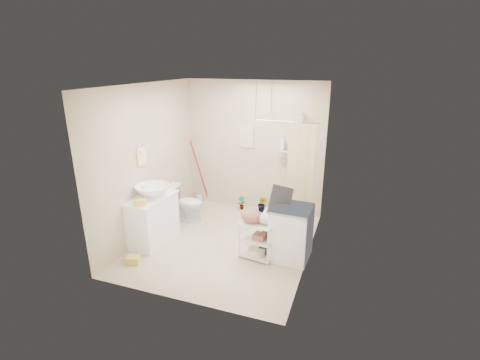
# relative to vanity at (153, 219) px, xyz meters

# --- Properties ---
(floor) EXTENTS (3.20, 3.20, 0.00)m
(floor) POSITION_rel_vanity_xyz_m (1.16, 0.36, -0.41)
(floor) COLOR #B9AC8B
(floor) RESTS_ON ground
(ceiling) EXTENTS (2.80, 3.20, 0.04)m
(ceiling) POSITION_rel_vanity_xyz_m (1.16, 0.36, 2.19)
(ceiling) COLOR silver
(ceiling) RESTS_ON ground
(wall_back) EXTENTS (2.80, 0.04, 2.60)m
(wall_back) POSITION_rel_vanity_xyz_m (1.16, 1.96, 0.89)
(wall_back) COLOR #C0AF95
(wall_back) RESTS_ON ground
(wall_front) EXTENTS (2.80, 0.04, 2.60)m
(wall_front) POSITION_rel_vanity_xyz_m (1.16, -1.24, 0.89)
(wall_front) COLOR #C0AF95
(wall_front) RESTS_ON ground
(wall_left) EXTENTS (0.04, 3.20, 2.60)m
(wall_left) POSITION_rel_vanity_xyz_m (-0.24, 0.36, 0.89)
(wall_left) COLOR #C0AF95
(wall_left) RESTS_ON ground
(wall_right) EXTENTS (0.04, 3.20, 2.60)m
(wall_right) POSITION_rel_vanity_xyz_m (2.56, 0.36, 0.89)
(wall_right) COLOR #C0AF95
(wall_right) RESTS_ON ground
(vanity) EXTENTS (0.57, 0.95, 0.81)m
(vanity) POSITION_rel_vanity_xyz_m (0.00, 0.00, 0.00)
(vanity) COLOR white
(vanity) RESTS_ON ground
(sink) EXTENTS (0.69, 0.69, 0.19)m
(sink) POSITION_rel_vanity_xyz_m (0.03, 0.03, 0.50)
(sink) COLOR white
(sink) RESTS_ON vanity
(counter_basket) EXTENTS (0.20, 0.18, 0.09)m
(counter_basket) POSITION_rel_vanity_xyz_m (0.05, -0.35, 0.45)
(counter_basket) COLOR gold
(counter_basket) RESTS_ON vanity
(floor_basket) EXTENTS (0.34, 0.30, 0.15)m
(floor_basket) POSITION_rel_vanity_xyz_m (0.07, -0.70, -0.33)
(floor_basket) COLOR gold
(floor_basket) RESTS_ON ground
(toilet) EXTENTS (0.69, 0.41, 0.69)m
(toilet) POSITION_rel_vanity_xyz_m (0.12, 0.95, -0.06)
(toilet) COLOR silver
(toilet) RESTS_ON ground
(mop) EXTENTS (0.16, 0.16, 1.37)m
(mop) POSITION_rel_vanity_xyz_m (-0.06, 1.89, 0.28)
(mop) COLOR #AA0C13
(mop) RESTS_ON ground
(potted_plant_a) EXTENTS (0.19, 0.18, 0.30)m
(potted_plant_a) POSITION_rel_vanity_xyz_m (0.97, 1.77, -0.26)
(potted_plant_a) COLOR brown
(potted_plant_a) RESTS_ON ground
(potted_plant_b) EXTENTS (0.21, 0.19, 0.35)m
(potted_plant_b) POSITION_rel_vanity_xyz_m (1.41, 1.79, -0.23)
(potted_plant_b) COLOR brown
(potted_plant_b) RESTS_ON ground
(hanging_towel) EXTENTS (0.28, 0.03, 0.42)m
(hanging_towel) POSITION_rel_vanity_xyz_m (1.01, 1.94, 1.09)
(hanging_towel) COLOR beige
(hanging_towel) RESTS_ON wall_back
(towel_ring) EXTENTS (0.04, 0.22, 0.34)m
(towel_ring) POSITION_rel_vanity_xyz_m (-0.22, 0.16, 1.06)
(towel_ring) COLOR #FDED91
(towel_ring) RESTS_ON wall_left
(tp_holder) EXTENTS (0.08, 0.12, 0.14)m
(tp_holder) POSITION_rel_vanity_xyz_m (-0.20, 0.41, 0.31)
(tp_holder) COLOR white
(tp_holder) RESTS_ON wall_left
(shower) EXTENTS (1.10, 1.10, 2.10)m
(shower) POSITION_rel_vanity_xyz_m (2.01, 1.41, 0.64)
(shower) COLOR white
(shower) RESTS_ON ground
(shampoo_bottle_a) EXTENTS (0.11, 0.11, 0.27)m
(shampoo_bottle_a) POSITION_rel_vanity_xyz_m (1.75, 1.89, 1.05)
(shampoo_bottle_a) COLOR silver
(shampoo_bottle_a) RESTS_ON shower
(shampoo_bottle_b) EXTENTS (0.09, 0.09, 0.16)m
(shampoo_bottle_b) POSITION_rel_vanity_xyz_m (1.90, 1.87, 0.99)
(shampoo_bottle_b) COLOR #3C5E99
(shampoo_bottle_b) RESTS_ON shower
(washing_machine) EXTENTS (0.61, 0.63, 0.85)m
(washing_machine) POSITION_rel_vanity_xyz_m (2.30, 0.28, 0.02)
(washing_machine) COLOR silver
(washing_machine) RESTS_ON ground
(laundry_rack) EXTENTS (0.56, 0.38, 0.72)m
(laundry_rack) POSITION_rel_vanity_xyz_m (1.81, 0.09, -0.05)
(laundry_rack) COLOR beige
(laundry_rack) RESTS_ON ground
(ironing_board) EXTENTS (0.33, 0.11, 1.16)m
(ironing_board) POSITION_rel_vanity_xyz_m (2.05, 0.29, 0.17)
(ironing_board) COLOR black
(ironing_board) RESTS_ON ground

